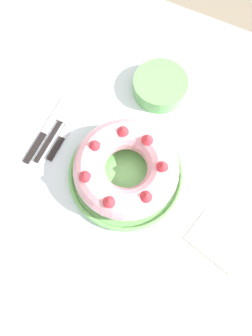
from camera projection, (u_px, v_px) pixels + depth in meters
The scene contains 9 objects.
ground_plane at pixel (127, 228), 1.59m from camera, with size 8.00×8.00×0.00m, color gray.
dining_table at pixel (128, 191), 0.94m from camera, with size 1.44×1.22×0.78m.
serving_dish at pixel (126, 174), 0.86m from camera, with size 0.30×0.30×0.02m.
bundt_cake at pixel (126, 168), 0.81m from camera, with size 0.26×0.26×0.10m.
fork at pixel (56, 129), 0.91m from camera, with size 0.02×0.19×0.01m.
serving_knife at pixel (43, 135), 0.90m from camera, with size 0.02×0.21×0.01m.
cake_knife at pixel (62, 138), 0.90m from camera, with size 0.02×0.16×0.01m.
side_bowl at pixel (160, 86), 0.93m from camera, with size 0.15×0.15×0.05m, color #6BB760.
napkin at pixel (218, 241), 0.81m from camera, with size 0.14×0.10×0.00m, color beige.
Camera 1 is at (0.10, -0.22, 1.60)m, focal length 35.00 mm.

